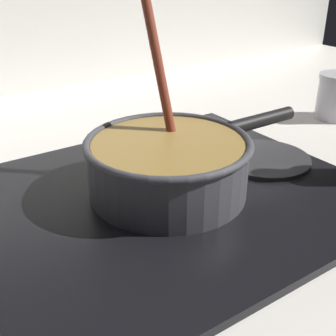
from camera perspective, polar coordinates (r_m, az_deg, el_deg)
ground at (r=0.58m, az=5.95°, el=-10.85°), size 2.40×1.60×0.04m
hob_plate at (r=0.65m, az=0.00°, el=-3.60°), size 0.56×0.48×0.01m
burner_ring at (r=0.65m, az=0.00°, el=-2.83°), size 0.20×0.20×0.01m
spare_burner at (r=0.76m, az=12.37°, el=1.22°), size 0.16×0.16×0.01m
cooking_pan at (r=0.63m, az=0.09°, el=0.54°), size 0.37×0.24×0.33m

